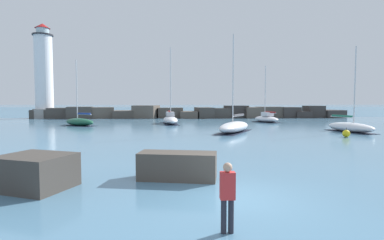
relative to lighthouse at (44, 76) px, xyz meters
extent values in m
plane|color=teal|center=(27.11, -50.07, -8.11)|extent=(600.00, 600.00, 0.00)
cube|color=teal|center=(27.11, 59.33, -8.11)|extent=(400.00, 116.00, 0.01)
cube|color=#423D38|center=(-0.23, -0.19, -7.30)|extent=(4.23, 4.09, 1.63)
cube|color=#423D38|center=(3.35, -0.13, -7.11)|extent=(4.40, 4.80, 2.02)
cube|color=#423D38|center=(7.08, -1.08, -7.00)|extent=(5.37, 5.68, 2.24)
cube|color=brown|center=(11.01, -0.72, -7.05)|extent=(5.29, 4.46, 2.14)
cube|color=#4C443D|center=(15.33, 0.10, -7.39)|extent=(4.54, 5.64, 1.46)
cube|color=brown|center=(19.63, -0.74, -6.87)|extent=(5.30, 5.23, 2.49)
cube|color=#4C443D|center=(24.38, 0.00, -7.11)|extent=(4.98, 3.94, 2.02)
cube|color=brown|center=(28.31, -0.86, -7.45)|extent=(4.09, 5.39, 1.33)
cube|color=#423D38|center=(31.06, -0.89, -7.08)|extent=(3.65, 5.85, 2.07)
cube|color=#423D38|center=(34.11, -0.95, -7.14)|extent=(3.82, 4.16, 1.94)
cube|color=#383330|center=(37.52, -0.48, -6.90)|extent=(4.53, 3.71, 2.44)
cube|color=brown|center=(40.69, -0.58, -7.06)|extent=(3.54, 5.01, 2.11)
cube|color=#4C443D|center=(44.34, -0.66, -7.02)|extent=(4.57, 4.17, 2.19)
cube|color=#383330|center=(48.07, -0.97, -7.05)|extent=(4.24, 4.10, 2.12)
cube|color=#383330|center=(50.71, -0.94, -7.48)|extent=(3.27, 4.39, 1.28)
cube|color=#383330|center=(53.56, -0.43, -6.92)|extent=(3.61, 4.50, 2.40)
cube|color=#383330|center=(56.92, -0.42, -7.36)|extent=(4.75, 5.75, 1.52)
cylinder|color=gray|center=(0.00, 0.00, -7.21)|extent=(4.42, 4.42, 1.80)
cylinder|color=white|center=(0.00, 0.00, 0.71)|extent=(3.28, 3.28, 14.05)
cylinder|color=#232328|center=(0.00, 0.00, 7.86)|extent=(3.77, 3.77, 0.25)
cylinder|color=silver|center=(0.00, 0.00, 8.56)|extent=(2.29, 2.29, 1.15)
cone|color=#B21919|center=(0.00, 0.00, 9.59)|extent=(2.78, 2.78, 0.90)
cube|color=#423D38|center=(19.96, -48.61, -7.49)|extent=(3.01, 2.79, 1.25)
cube|color=#4C443D|center=(25.21, -47.61, -7.55)|extent=(3.35, 1.78, 1.13)
ellipsoid|color=white|center=(31.43, -28.80, -7.56)|extent=(5.47, 7.61, 1.11)
cube|color=black|center=(31.43, -28.80, -8.10)|extent=(5.25, 7.26, 0.03)
cylinder|color=silver|center=(31.15, -29.30, -2.50)|extent=(0.12, 0.12, 9.00)
cylinder|color=#BCBCC1|center=(32.15, -27.48, -6.45)|extent=(2.09, 3.68, 0.10)
cube|color=#4C4C51|center=(32.15, -27.48, -6.35)|extent=(1.88, 3.18, 0.20)
ellipsoid|color=#195138|center=(12.40, -18.94, -7.62)|extent=(5.45, 4.87, 0.99)
cube|color=black|center=(12.40, -18.94, -8.10)|extent=(5.22, 4.67, 0.03)
cylinder|color=silver|center=(12.07, -18.68, -3.22)|extent=(0.12, 0.12, 7.81)
cylinder|color=#BCBCC1|center=(13.25, -19.63, -6.58)|extent=(2.42, 1.96, 0.10)
cube|color=navy|center=(13.25, -19.63, -6.48)|extent=(2.13, 1.76, 0.20)
ellipsoid|color=white|center=(43.76, -29.28, -7.61)|extent=(3.28, 6.17, 1.00)
cube|color=black|center=(43.76, -29.28, -8.10)|extent=(3.17, 5.88, 0.03)
cylinder|color=silver|center=(43.87, -29.71, -3.14)|extent=(0.12, 0.12, 7.95)
cylinder|color=#BCBCC1|center=(43.47, -28.14, -6.56)|extent=(0.89, 3.16, 0.10)
cube|color=#1E664C|center=(43.47, -28.14, -6.46)|extent=(0.86, 2.72, 0.20)
ellipsoid|color=white|center=(24.56, -16.15, -7.58)|extent=(2.74, 7.81, 1.07)
cube|color=black|center=(24.56, -16.15, -8.10)|extent=(2.66, 7.43, 0.03)
cube|color=#B2B2B7|center=(24.52, -15.77, -6.72)|extent=(1.32, 2.39, 0.64)
cylinder|color=silver|center=(24.61, -16.73, -2.12)|extent=(0.12, 0.12, 9.84)
cylinder|color=#BCBCC1|center=(24.40, -14.63, -6.49)|extent=(0.52, 4.20, 0.10)
cube|color=maroon|center=(24.40, -14.63, -6.39)|extent=(0.55, 3.58, 0.20)
ellipsoid|color=white|center=(39.59, -13.70, -7.64)|extent=(3.81, 5.81, 0.95)
cube|color=black|center=(39.59, -13.70, -8.10)|extent=(3.69, 5.54, 0.03)
cube|color=silver|center=(39.67, -13.96, -6.85)|extent=(1.71, 1.91, 0.64)
cylinder|color=silver|center=(39.47, -13.32, -3.22)|extent=(0.12, 0.12, 7.89)
cylinder|color=#BCBCC1|center=(39.90, -14.72, -6.62)|extent=(0.94, 2.85, 0.10)
cube|color=maroon|center=(39.90, -14.72, -6.52)|extent=(0.91, 2.45, 0.20)
sphere|color=yellow|center=(40.67, -33.76, -7.78)|extent=(0.66, 0.66, 0.66)
cylinder|color=black|center=(40.67, -33.76, -7.35)|extent=(0.04, 0.04, 0.20)
cylinder|color=#282833|center=(26.27, -52.77, -7.69)|extent=(0.14, 0.14, 0.84)
cylinder|color=#282833|center=(26.45, -52.77, -7.69)|extent=(0.14, 0.14, 0.84)
cube|color=red|center=(26.36, -52.77, -6.93)|extent=(0.36, 0.22, 0.67)
sphere|color=tan|center=(26.36, -52.77, -6.49)|extent=(0.23, 0.23, 0.23)
camera|label=1|loc=(25.07, -59.84, -4.90)|focal=28.00mm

